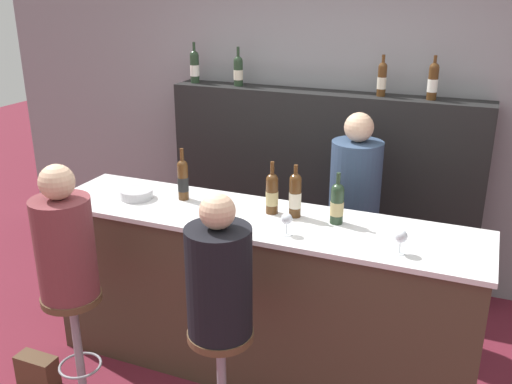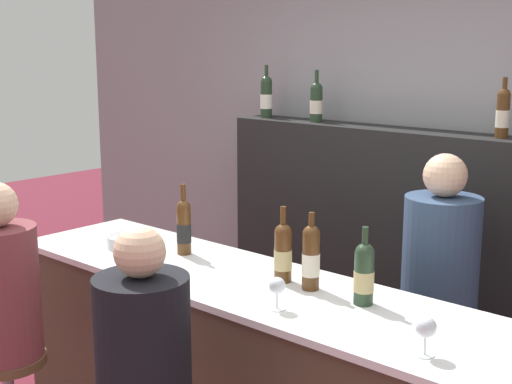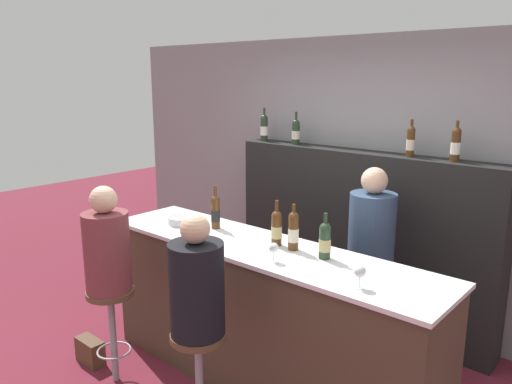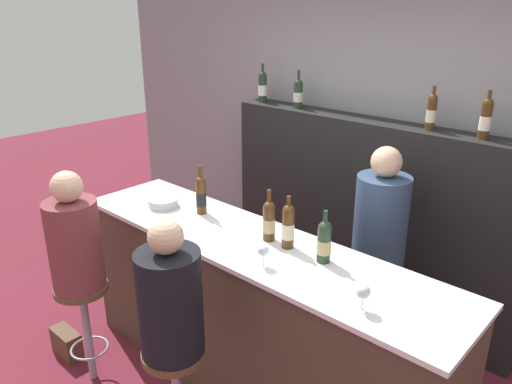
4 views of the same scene
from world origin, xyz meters
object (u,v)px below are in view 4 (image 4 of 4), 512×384
at_px(metal_bowl, 163,203).
at_px(wine_bottle_counter_1, 269,220).
at_px(guest_seated_right, 170,298).
at_px(handbag, 67,343).
at_px(bar_stool_left, 84,308).
at_px(guest_seated_left, 74,239).
at_px(wine_bottle_counter_2, 288,226).
at_px(wine_bottle_counter_3, 324,241).
at_px(wine_bottle_backbar_1, 298,93).
at_px(wine_bottle_counter_0, 201,195).
at_px(wine_bottle_backbar_3, 486,118).
at_px(bartender, 376,265).
at_px(wine_bottle_backbar_2, 431,111).
at_px(wine_glass_0, 263,252).
at_px(bar_stool_right, 176,376).
at_px(wine_glass_1, 363,293).
at_px(wine_bottle_backbar_0, 263,86).

bearing_deg(metal_bowl, wine_bottle_counter_1, 6.67).
bearing_deg(guest_seated_right, handbag, -180.00).
height_order(bar_stool_left, guest_seated_left, guest_seated_left).
relative_size(wine_bottle_counter_2, wine_bottle_counter_3, 1.05).
height_order(wine_bottle_counter_1, wine_bottle_backbar_1, wine_bottle_backbar_1).
height_order(wine_bottle_counter_0, guest_seated_left, guest_seated_left).
bearing_deg(wine_bottle_backbar_3, wine_bottle_counter_0, -136.83).
relative_size(metal_bowl, bartender, 0.13).
distance_m(wine_bottle_backbar_2, bartender, 1.13).
height_order(wine_bottle_backbar_1, guest_seated_right, wine_bottle_backbar_1).
height_order(wine_bottle_backbar_1, handbag, wine_bottle_backbar_1).
height_order(bartender, handbag, bartender).
bearing_deg(wine_bottle_counter_0, wine_bottle_backbar_1, 97.90).
xyz_separation_m(wine_bottle_counter_1, wine_glass_0, (0.19, -0.26, -0.04)).
distance_m(bar_stool_left, bar_stool_right, 0.94).
bearing_deg(wine_glass_1, wine_bottle_counter_2, 158.28).
distance_m(wine_bottle_counter_2, bartender, 0.92).
relative_size(wine_bottle_counter_0, wine_bottle_counter_1, 1.04).
bearing_deg(wine_bottle_counter_1, metal_bowl, -173.33).
distance_m(wine_glass_1, bar_stool_left, 1.90).
relative_size(bar_stool_right, bartender, 0.46).
bearing_deg(bar_stool_left, wine_bottle_backbar_3, 50.87).
bearing_deg(wine_glass_0, guest_seated_right, -107.89).
bearing_deg(bartender, wine_bottle_counter_3, -85.25).
bearing_deg(wine_glass_0, wine_bottle_backbar_3, 70.14).
bearing_deg(wine_glass_1, wine_bottle_backbar_0, 142.49).
xyz_separation_m(wine_bottle_backbar_2, bar_stool_right, (-0.35, -2.04, -1.17)).
xyz_separation_m(wine_bottle_counter_0, metal_bowl, (-0.29, -0.10, -0.11)).
bearing_deg(wine_glass_0, metal_bowl, 171.72).
bearing_deg(wine_glass_1, handbag, -166.11).
bearing_deg(wine_bottle_counter_3, wine_bottle_counter_1, 180.00).
xyz_separation_m(wine_bottle_counter_0, wine_glass_1, (1.41, -0.26, -0.04)).
height_order(wine_glass_1, guest_seated_left, guest_seated_left).
bearing_deg(guest_seated_right, bartender, 78.31).
distance_m(wine_bottle_counter_3, bartender, 0.90).
relative_size(wine_bottle_backbar_0, bar_stool_right, 0.46).
distance_m(wine_glass_1, guest_seated_right, 0.95).
bearing_deg(wine_bottle_counter_1, guest_seated_right, -88.40).
distance_m(wine_bottle_counter_1, wine_glass_0, 0.33).
xyz_separation_m(wine_bottle_counter_0, wine_bottle_backbar_1, (-0.18, 1.26, 0.50)).
height_order(metal_bowl, bar_stool_right, metal_bowl).
xyz_separation_m(wine_bottle_backbar_0, wine_bottle_backbar_3, (1.92, -0.00, -0.00)).
distance_m(wine_bottle_counter_3, bar_stool_left, 1.66).
height_order(wine_bottle_counter_2, wine_bottle_backbar_0, wine_bottle_backbar_0).
height_order(wine_bottle_backbar_3, bartender, wine_bottle_backbar_3).
bearing_deg(bartender, wine_bottle_counter_0, -141.47).
bearing_deg(handbag, wine_bottle_backbar_0, 87.53).
xyz_separation_m(metal_bowl, bar_stool_left, (-0.02, -0.67, -0.55)).
distance_m(wine_bottle_backbar_0, wine_bottle_backbar_1, 0.40).
distance_m(wine_bottle_backbar_3, guest_seated_right, 2.27).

